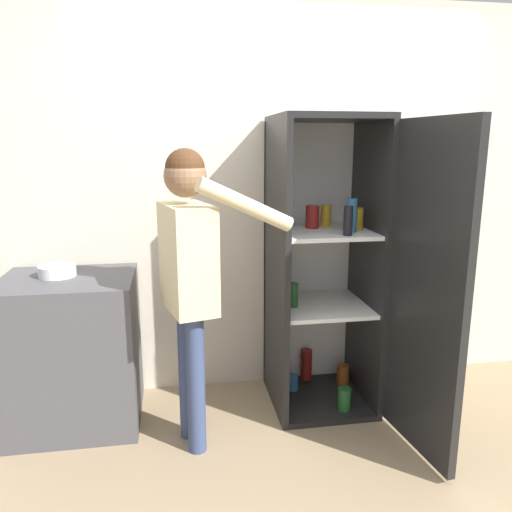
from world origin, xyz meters
The scene contains 6 objects.
ground_plane centered at (0.00, 0.00, 0.00)m, with size 12.00×12.00×0.00m, color tan.
wall_back centered at (0.00, 0.98, 1.27)m, with size 7.00×0.06×2.55m.
refrigerator centered at (0.26, 0.52, 0.90)m, with size 0.73×1.25×1.81m.
person centered at (-0.65, 0.26, 1.05)m, with size 0.69×0.50×1.63m.
counter centered at (-1.34, 0.61, 0.45)m, with size 0.75×0.63×0.90m.
bowl centered at (-1.40, 0.66, 0.93)m, with size 0.21×0.21×0.07m.
Camera 1 is at (-0.72, -2.28, 1.65)m, focal length 35.00 mm.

